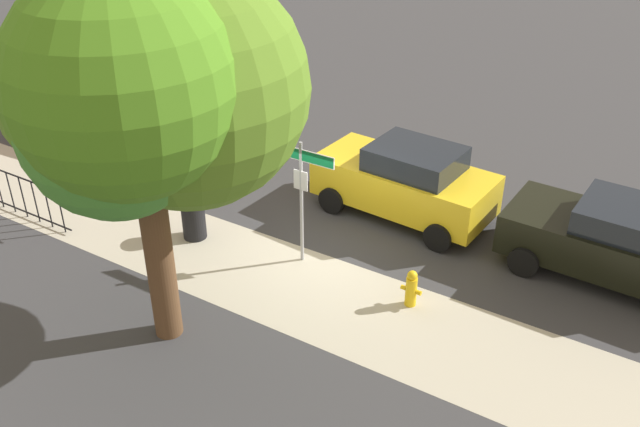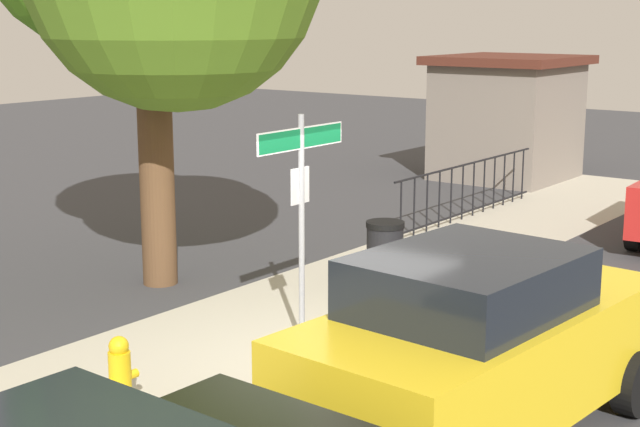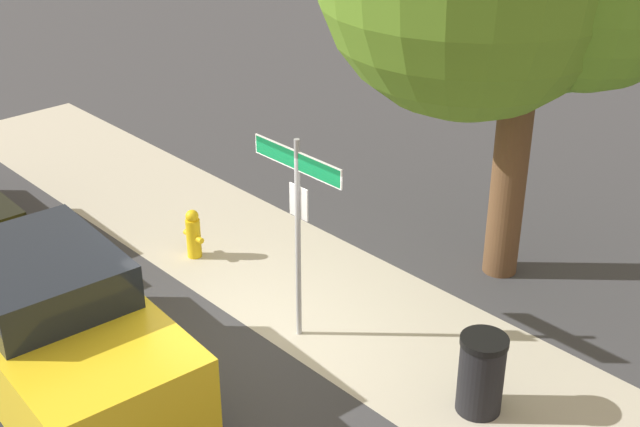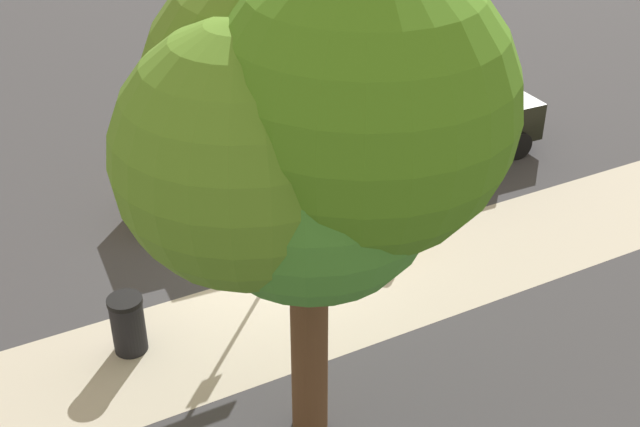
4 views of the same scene
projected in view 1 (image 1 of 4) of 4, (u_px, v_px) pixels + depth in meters
The scene contains 9 objects.
ground_plane at pixel (324, 254), 15.02m from camera, with size 60.00×60.00×0.00m, color #38383A.
sidewalk_strip at pixel (213, 256), 14.97m from camera, with size 24.00×2.60×0.00m, color #B2AB96.
street_sign at pixel (301, 178), 13.87m from camera, with size 1.52×0.07×2.73m.
shade_tree at pixel (144, 95), 10.56m from camera, with size 4.54×4.98×6.68m.
car_black at pixel (618, 241), 13.90m from camera, with size 4.35×2.23×1.66m.
car_yellow at pixel (406, 181), 16.02m from camera, with size 4.22×2.24×1.78m.
car_red at pixel (99, 107), 20.02m from camera, with size 4.69×2.29×1.67m.
fire_hydrant at pixel (411, 288), 13.33m from camera, with size 0.42×0.22×0.78m.
trash_bin at pixel (194, 218), 15.39m from camera, with size 0.55×0.55×0.98m.
Camera 1 is at (-6.51, 10.68, 8.36)m, focal length 39.23 mm.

